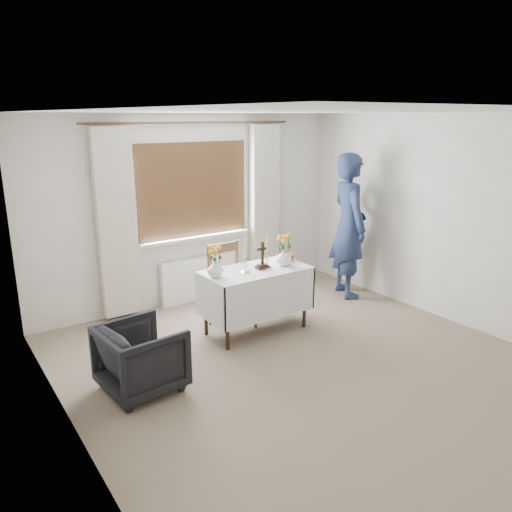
{
  "coord_description": "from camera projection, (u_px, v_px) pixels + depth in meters",
  "views": [
    {
      "loc": [
        -3.03,
        -3.4,
        2.47
      ],
      "look_at": [
        -0.07,
        0.91,
        0.99
      ],
      "focal_mm": 35.0,
      "sensor_mm": 36.0,
      "label": 1
    }
  ],
  "objects": [
    {
      "name": "wooden_cross",
      "position": [
        262.0,
        255.0,
        5.72
      ],
      "size": [
        0.15,
        0.11,
        0.32
      ],
      "primitive_type": null,
      "rotation": [
        0.0,
        0.0,
        -0.05
      ],
      "color": "black",
      "rests_on": "altar_table"
    },
    {
      "name": "flower_vase_right",
      "position": [
        284.0,
        257.0,
        5.85
      ],
      "size": [
        0.25,
        0.25,
        0.2
      ],
      "primitive_type": "imported",
      "rotation": [
        0.0,
        0.0,
        -0.42
      ],
      "color": "white",
      "rests_on": "altar_table"
    },
    {
      "name": "altar_table",
      "position": [
        256.0,
        300.0,
        5.83
      ],
      "size": [
        1.24,
        0.64,
        0.76
      ],
      "primitive_type": "cube",
      "color": "white",
      "rests_on": "ground"
    },
    {
      "name": "person",
      "position": [
        349.0,
        226.0,
        6.88
      ],
      "size": [
        0.7,
        0.85,
        2.0
      ],
      "primitive_type": "imported",
      "rotation": [
        0.0,
        0.0,
        1.22
      ],
      "color": "navy",
      "rests_on": "ground"
    },
    {
      "name": "candlestick_right",
      "position": [
        267.0,
        252.0,
        5.73
      ],
      "size": [
        0.14,
        0.14,
        0.39
      ],
      "primitive_type": null,
      "rotation": [
        0.0,
        0.0,
        0.29
      ],
      "color": "silver",
      "rests_on": "altar_table"
    },
    {
      "name": "flower_vase_left",
      "position": [
        215.0,
        269.0,
        5.44
      ],
      "size": [
        0.2,
        0.2,
        0.19
      ],
      "primitive_type": "imported",
      "rotation": [
        0.0,
        0.0,
        -0.13
      ],
      "color": "white",
      "rests_on": "altar_table"
    },
    {
      "name": "armchair",
      "position": [
        141.0,
        358.0,
        4.59
      ],
      "size": [
        0.76,
        0.74,
        0.64
      ],
      "primitive_type": "imported",
      "rotation": [
        0.0,
        0.0,
        1.66
      ],
      "color": "black",
      "rests_on": "ground"
    },
    {
      "name": "ground",
      "position": [
        313.0,
        370.0,
        5.02
      ],
      "size": [
        5.0,
        5.0,
        0.0
      ],
      "primitive_type": "plane",
      "color": "#88735E",
      "rests_on": "ground"
    },
    {
      "name": "radiator",
      "position": [
        199.0,
        279.0,
        6.86
      ],
      "size": [
        1.1,
        0.1,
        0.6
      ],
      "primitive_type": "cube",
      "color": "white",
      "rests_on": "ground"
    },
    {
      "name": "wicker_basket",
      "position": [
        285.0,
        257.0,
        6.08
      ],
      "size": [
        0.23,
        0.23,
        0.08
      ],
      "primitive_type": "cylinder",
      "rotation": [
        0.0,
        0.0,
        0.09
      ],
      "color": "brown",
      "rests_on": "altar_table"
    },
    {
      "name": "candlestick_left",
      "position": [
        246.0,
        256.0,
        5.55
      ],
      "size": [
        0.13,
        0.13,
        0.4
      ],
      "primitive_type": null,
      "rotation": [
        0.0,
        0.0,
        0.18
      ],
      "color": "silver",
      "rests_on": "altar_table"
    },
    {
      "name": "wooden_chair",
      "position": [
        232.0,
        287.0,
        5.93
      ],
      "size": [
        0.47,
        0.47,
        1.01
      ],
      "primitive_type": null,
      "rotation": [
        0.0,
        0.0,
        0.01
      ],
      "color": "#58301E",
      "rests_on": "ground"
    }
  ]
}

